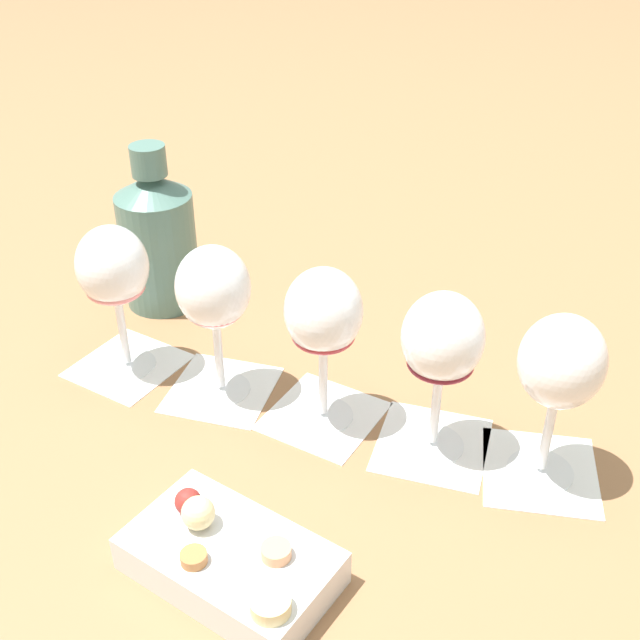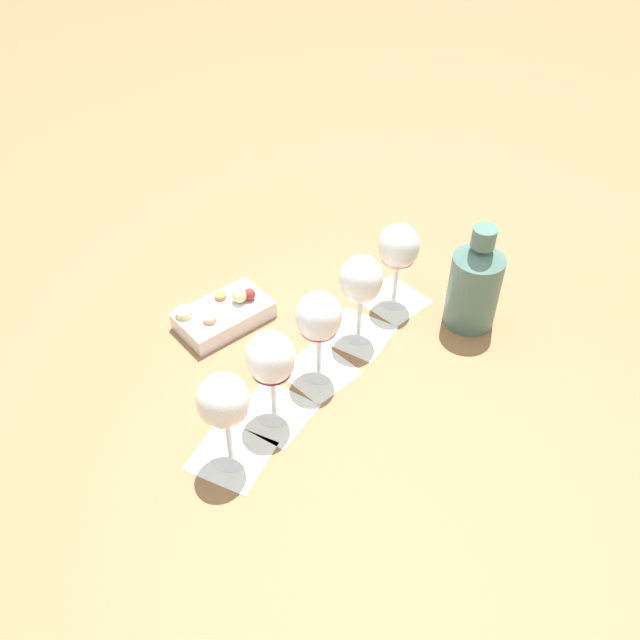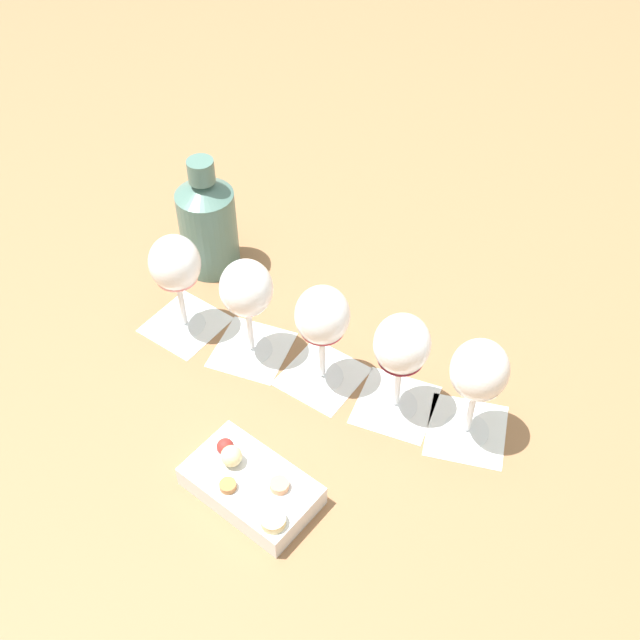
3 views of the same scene
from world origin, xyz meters
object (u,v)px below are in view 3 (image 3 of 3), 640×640
at_px(wine_glass_4, 479,375).
at_px(wine_glass_3, 402,348).
at_px(ceramic_vase, 208,222).
at_px(wine_glass_1, 247,293).
at_px(wine_glass_2, 322,320).
at_px(snack_dish, 251,485).
at_px(wine_glass_0, 176,267).

bearing_deg(wine_glass_4, wine_glass_3, 158.05).
bearing_deg(ceramic_vase, wine_glass_4, -38.73).
relative_size(wine_glass_4, ceramic_vase, 0.83).
xyz_separation_m(wine_glass_1, wine_glass_4, (0.31, -0.13, 0.00)).
bearing_deg(wine_glass_4, wine_glass_1, 157.11).
height_order(wine_glass_2, snack_dish, wine_glass_2).
xyz_separation_m(wine_glass_3, wine_glass_4, (0.10, -0.04, -0.00)).
height_order(wine_glass_2, ceramic_vase, ceramic_vase).
relative_size(wine_glass_2, snack_dish, 0.87).
xyz_separation_m(wine_glass_1, wine_glass_3, (0.22, -0.09, 0.00)).
relative_size(wine_glass_0, snack_dish, 0.87).
xyz_separation_m(wine_glass_1, wine_glass_2, (0.11, -0.05, 0.00)).
height_order(wine_glass_4, ceramic_vase, ceramic_vase).
relative_size(wine_glass_1, wine_glass_4, 1.00).
relative_size(wine_glass_3, ceramic_vase, 0.83).
bearing_deg(wine_glass_0, ceramic_vase, 81.56).
bearing_deg(wine_glass_3, wine_glass_2, 156.84).
distance_m(wine_glass_0, wine_glass_3, 0.35).
relative_size(ceramic_vase, snack_dish, 1.05).
relative_size(wine_glass_0, wine_glass_1, 1.00).
bearing_deg(snack_dish, wine_glass_1, 96.56).
distance_m(wine_glass_3, snack_dish, 0.26).
xyz_separation_m(wine_glass_2, wine_glass_3, (0.11, -0.05, 0.00)).
height_order(wine_glass_2, wine_glass_3, same).
bearing_deg(wine_glass_4, wine_glass_0, 157.09).
height_order(wine_glass_1, wine_glass_3, same).
distance_m(wine_glass_2, snack_dish, 0.24).
xyz_separation_m(wine_glass_3, ceramic_vase, (-0.30, 0.28, -0.03)).
height_order(wine_glass_2, wine_glass_4, same).
distance_m(wine_glass_4, ceramic_vase, 0.51).
distance_m(wine_glass_0, wine_glass_4, 0.46).
height_order(wine_glass_1, wine_glass_2, same).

